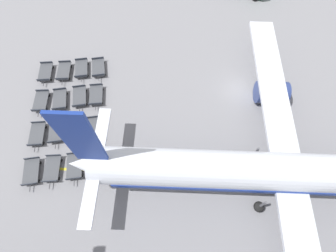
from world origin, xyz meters
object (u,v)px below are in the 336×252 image
at_px(baggage_dolly_row_far_col_b, 96,95).
at_px(baggage_dolly_row_mid_a_col_d, 52,169).
at_px(baggage_dolly_row_near_col_d, 31,172).
at_px(baggage_dolly_row_mid_b_col_d, 74,166).
at_px(baggage_dolly_row_near_col_a, 46,72).
at_px(baggage_dolly_row_mid_b_col_a, 81,69).
at_px(baggage_dolly_row_mid_b_col_b, 80,97).
at_px(airplane, 301,173).
at_px(baggage_dolly_row_mid_a_col_b, 60,100).
at_px(baggage_dolly_row_far_col_d, 94,165).
at_px(baggage_dolly_row_mid_b_col_c, 77,130).
at_px(baggage_dolly_row_near_col_b, 41,101).
at_px(baggage_dolly_row_mid_a_col_a, 64,71).
at_px(baggage_dolly_row_far_col_c, 95,129).
at_px(baggage_dolly_row_far_col_a, 98,68).
at_px(baggage_dolly_row_mid_a_col_c, 56,131).
at_px(baggage_dolly_row_near_col_c, 37,134).

bearing_deg(baggage_dolly_row_far_col_b, baggage_dolly_row_mid_a_col_d, -18.84).
distance_m(baggage_dolly_row_near_col_d, baggage_dolly_row_mid_b_col_d, 4.63).
distance_m(baggage_dolly_row_near_col_a, baggage_dolly_row_mid_b_col_a, 4.74).
relative_size(baggage_dolly_row_mid_b_col_a, baggage_dolly_row_mid_b_col_b, 1.00).
height_order(baggage_dolly_row_near_col_a, baggage_dolly_row_mid_b_col_d, same).
xyz_separation_m(airplane, baggage_dolly_row_mid_a_col_b, (-9.93, -26.74, -2.93)).
xyz_separation_m(baggage_dolly_row_near_col_a, baggage_dolly_row_far_col_d, (12.78, 8.47, 0.00)).
xyz_separation_m(baggage_dolly_row_mid_b_col_a, baggage_dolly_row_mid_b_col_c, (9.24, 1.08, 0.00)).
distance_m(baggage_dolly_row_near_col_b, baggage_dolly_row_mid_a_col_d, 9.38).
distance_m(baggage_dolly_row_mid_b_col_a, baggage_dolly_row_far_col_b, 4.99).
xyz_separation_m(baggage_dolly_row_mid_a_col_d, baggage_dolly_row_mid_b_col_d, (-0.34, 2.39, 0.00)).
height_order(baggage_dolly_row_mid_b_col_c, baggage_dolly_row_far_col_d, same).
height_order(baggage_dolly_row_mid_a_col_a, baggage_dolly_row_mid_a_col_d, same).
bearing_deg(baggage_dolly_row_mid_a_col_d, baggage_dolly_row_mid_b_col_a, 177.05).
height_order(airplane, baggage_dolly_row_mid_a_col_a, airplane).
height_order(baggage_dolly_row_mid_a_col_a, baggage_dolly_row_mid_a_col_b, same).
height_order(baggage_dolly_row_mid_b_col_d, baggage_dolly_row_far_col_c, same).
relative_size(baggage_dolly_row_mid_a_col_d, baggage_dolly_row_mid_b_col_c, 0.99).
distance_m(baggage_dolly_row_near_col_b, baggage_dolly_row_mid_b_col_d, 10.21).
distance_m(baggage_dolly_row_near_col_d, baggage_dolly_row_far_col_c, 8.15).
height_order(baggage_dolly_row_mid_b_col_d, baggage_dolly_row_far_col_a, same).
xyz_separation_m(baggage_dolly_row_mid_a_col_b, baggage_dolly_row_mid_b_col_d, (8.69, 3.50, 0.00)).
distance_m(baggage_dolly_row_far_col_a, baggage_dolly_row_far_col_d, 13.78).
distance_m(baggage_dolly_row_mid_b_col_a, baggage_dolly_row_mid_b_col_c, 9.30).
distance_m(baggage_dolly_row_mid_a_col_c, baggage_dolly_row_mid_b_col_a, 9.54).
height_order(baggage_dolly_row_mid_b_col_a, baggage_dolly_row_far_col_b, same).
xyz_separation_m(baggage_dolly_row_mid_b_col_b, baggage_dolly_row_far_col_b, (-0.29, 2.06, 0.00)).
xyz_separation_m(baggage_dolly_row_far_col_a, baggage_dolly_row_far_col_c, (9.22, 0.92, 0.00)).
height_order(airplane, baggage_dolly_row_far_col_a, airplane).
relative_size(baggage_dolly_row_near_col_d, baggage_dolly_row_mid_a_col_a, 1.01).
relative_size(airplane, baggage_dolly_row_mid_a_col_c, 12.17).
bearing_deg(baggage_dolly_row_mid_b_col_a, airplane, 59.04).
xyz_separation_m(baggage_dolly_row_near_col_a, baggage_dolly_row_near_col_b, (4.60, 0.54, 0.00)).
bearing_deg(baggage_dolly_row_mid_a_col_c, baggage_dolly_row_mid_b_col_a, 172.13).
height_order(baggage_dolly_row_mid_b_col_b, baggage_dolly_row_mid_b_col_d, same).
bearing_deg(baggage_dolly_row_near_col_c, baggage_dolly_row_mid_a_col_a, 172.89).
height_order(airplane, baggage_dolly_row_near_col_c, airplane).
bearing_deg(baggage_dolly_row_far_col_b, baggage_dolly_row_mid_b_col_d, -5.79).
bearing_deg(baggage_dolly_row_near_col_a, baggage_dolly_row_far_col_b, 64.18).
height_order(baggage_dolly_row_mid_a_col_d, baggage_dolly_row_far_col_c, same).
bearing_deg(airplane, baggage_dolly_row_mid_b_col_d, -93.05).
bearing_deg(baggage_dolly_row_mid_b_col_c, baggage_dolly_row_mid_a_col_d, -20.55).
height_order(baggage_dolly_row_near_col_b, baggage_dolly_row_mid_a_col_c, same).
bearing_deg(baggage_dolly_row_mid_b_col_a, baggage_dolly_row_near_col_d, -11.40).
bearing_deg(baggage_dolly_row_near_col_b, baggage_dolly_row_mid_b_col_a, 142.01).
height_order(baggage_dolly_row_near_col_d, baggage_dolly_row_mid_a_col_a, same).
height_order(baggage_dolly_row_mid_b_col_a, baggage_dolly_row_mid_b_col_c, same).
height_order(baggage_dolly_row_mid_a_col_a, baggage_dolly_row_mid_b_col_b, same).
height_order(baggage_dolly_row_mid_a_col_c, baggage_dolly_row_mid_b_col_d, same).
relative_size(baggage_dolly_row_near_col_b, baggage_dolly_row_mid_a_col_a, 1.00).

